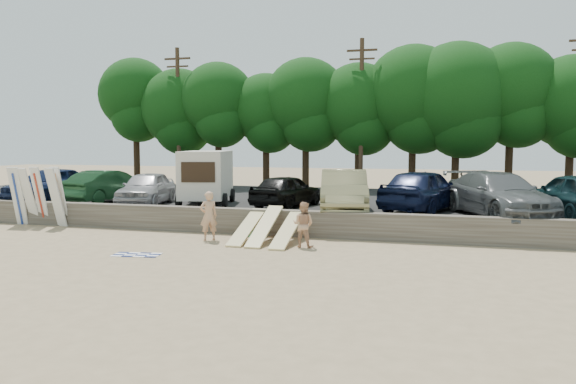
# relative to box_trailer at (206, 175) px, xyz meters

# --- Properties ---
(ground) EXTENTS (120.00, 120.00, 0.00)m
(ground) POSITION_rel_box_trailer_xyz_m (3.75, -6.47, -2.09)
(ground) COLOR tan
(ground) RESTS_ON ground
(seawall) EXTENTS (44.00, 0.50, 1.00)m
(seawall) POSITION_rel_box_trailer_xyz_m (3.75, -3.47, -1.59)
(seawall) COLOR #6B6356
(seawall) RESTS_ON ground
(parking_lot) EXTENTS (44.00, 14.50, 0.70)m
(parking_lot) POSITION_rel_box_trailer_xyz_m (3.75, 4.03, -1.74)
(parking_lot) COLOR #282828
(parking_lot) RESTS_ON ground
(treeline) EXTENTS (32.93, 6.45, 8.77)m
(treeline) POSITION_rel_box_trailer_xyz_m (4.92, 11.01, 4.16)
(treeline) COLOR #382616
(treeline) RESTS_ON parking_lot
(utility_poles) EXTENTS (25.80, 0.26, 9.00)m
(utility_poles) POSITION_rel_box_trailer_xyz_m (5.75, 9.53, 3.33)
(utility_poles) COLOR #473321
(utility_poles) RESTS_ON parking_lot
(box_trailer) EXTENTS (2.94, 4.26, 2.49)m
(box_trailer) POSITION_rel_box_trailer_xyz_m (0.00, 0.00, 0.00)
(box_trailer) COLOR beige
(box_trailer) RESTS_ON parking_lot
(car_0) EXTENTS (2.16, 5.02, 1.69)m
(car_0) POSITION_rel_box_trailer_xyz_m (-7.96, -0.88, -0.55)
(car_0) COLOR #121E41
(car_0) RESTS_ON parking_lot
(car_1) EXTENTS (2.50, 4.92, 1.55)m
(car_1) POSITION_rel_box_trailer_xyz_m (-5.00, -0.30, -0.62)
(car_1) COLOR #13361A
(car_1) RESTS_ON parking_lot
(car_2) EXTENTS (2.73, 4.80, 1.54)m
(car_2) POSITION_rel_box_trailer_xyz_m (-2.61, -0.92, -0.62)
(car_2) COLOR #A4A3A8
(car_2) RESTS_ON parking_lot
(car_3) EXTENTS (2.69, 4.57, 1.46)m
(car_3) POSITION_rel_box_trailer_xyz_m (3.86, 0.09, -0.66)
(car_3) COLOR black
(car_3) RESTS_ON parking_lot
(car_4) EXTENTS (2.84, 5.54, 1.74)m
(car_4) POSITION_rel_box_trailer_xyz_m (6.66, -0.99, -0.52)
(car_4) COLOR #8B8558
(car_4) RESTS_ON parking_lot
(car_5) EXTENTS (3.74, 5.67, 1.79)m
(car_5) POSITION_rel_box_trailer_xyz_m (9.80, 0.09, -0.50)
(car_5) COLOR black
(car_5) RESTS_ON parking_lot
(car_6) EXTENTS (4.63, 6.39, 1.72)m
(car_6) POSITION_rel_box_trailer_xyz_m (12.72, -0.86, -0.53)
(car_6) COLOR #575B5D
(car_6) RESTS_ON parking_lot
(car_7) EXTENTS (3.67, 5.55, 1.75)m
(car_7) POSITION_rel_box_trailer_xyz_m (15.51, -0.38, -0.52)
(car_7) COLOR #122D34
(car_7) RESTS_ON parking_lot
(surfboard_upright_0) EXTENTS (0.60, 0.76, 2.54)m
(surfboard_upright_0) POSITION_rel_box_trailer_xyz_m (-7.05, -4.03, -0.83)
(surfboard_upright_0) COLOR white
(surfboard_upright_0) RESTS_ON ground
(surfboard_upright_1) EXTENTS (0.57, 0.87, 2.50)m
(surfboard_upright_1) POSITION_rel_box_trailer_xyz_m (-6.56, -3.92, -0.84)
(surfboard_upright_1) COLOR white
(surfboard_upright_1) RESTS_ON ground
(surfboard_upright_2) EXTENTS (0.55, 0.68, 2.55)m
(surfboard_upright_2) POSITION_rel_box_trailer_xyz_m (-6.04, -3.86, -0.82)
(surfboard_upright_2) COLOR white
(surfboard_upright_2) RESTS_ON ground
(surfboard_upright_3) EXTENTS (0.59, 0.79, 2.53)m
(surfboard_upright_3) POSITION_rel_box_trailer_xyz_m (-5.10, -4.04, -0.83)
(surfboard_upright_3) COLOR white
(surfboard_upright_3) RESTS_ON ground
(surfboard_upright_4) EXTENTS (0.57, 0.64, 2.56)m
(surfboard_upright_4) POSITION_rel_box_trailer_xyz_m (-5.07, -3.82, -0.81)
(surfboard_upright_4) COLOR white
(surfboard_upright_4) RESTS_ON ground
(surfboard_low_0) EXTENTS (0.56, 2.87, 1.02)m
(surfboard_low_0) POSITION_rel_box_trailer_xyz_m (3.79, -4.88, -1.59)
(surfboard_low_0) COLOR beige
(surfboard_low_0) RESTS_ON ground
(surfboard_low_1) EXTENTS (0.56, 2.82, 1.17)m
(surfboard_low_1) POSITION_rel_box_trailer_xyz_m (4.50, -4.98, -1.51)
(surfboard_low_1) COLOR beige
(surfboard_low_1) RESTS_ON ground
(surfboard_low_2) EXTENTS (0.56, 2.87, 1.00)m
(surfboard_low_2) POSITION_rel_box_trailer_xyz_m (5.39, -5.05, -1.59)
(surfboard_low_2) COLOR beige
(surfboard_low_2) RESTS_ON ground
(beachgoer_a) EXTENTS (0.79, 0.74, 1.81)m
(beachgoer_a) POSITION_rel_box_trailer_xyz_m (2.42, -5.21, -1.19)
(beachgoer_a) COLOR tan
(beachgoer_a) RESTS_ON ground
(beachgoer_b) EXTENTS (0.84, 0.70, 1.56)m
(beachgoer_b) POSITION_rel_box_trailer_xyz_m (6.09, -5.55, -1.31)
(beachgoer_b) COLOR tan
(beachgoer_b) RESTS_ON ground
(cooler) EXTENTS (0.47, 0.43, 0.32)m
(cooler) POSITION_rel_box_trailer_xyz_m (3.64, -4.07, -1.93)
(cooler) COLOR #25884F
(cooler) RESTS_ON ground
(gear_bag) EXTENTS (0.33, 0.29, 0.22)m
(gear_bag) POSITION_rel_box_trailer_xyz_m (3.82, -4.07, -1.98)
(gear_bag) COLOR #C16116
(gear_bag) RESTS_ON ground
(beach_towel) EXTENTS (1.70, 1.70, 0.00)m
(beach_towel) POSITION_rel_box_trailer_xyz_m (1.31, -8.33, -2.09)
(beach_towel) COLOR white
(beach_towel) RESTS_ON ground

